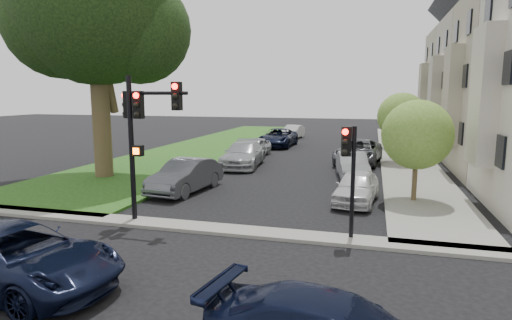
% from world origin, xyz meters
% --- Properties ---
extents(ground, '(140.00, 140.00, 0.00)m').
position_xyz_m(ground, '(0.00, 0.00, 0.00)').
color(ground, black).
rests_on(ground, ground).
extents(grass_strip, '(8.00, 44.00, 0.12)m').
position_xyz_m(grass_strip, '(-9.00, 24.00, 0.06)').
color(grass_strip, '#1E3B0D').
rests_on(grass_strip, ground).
extents(sidewalk_right, '(3.50, 44.00, 0.12)m').
position_xyz_m(sidewalk_right, '(6.75, 24.00, 0.06)').
color(sidewalk_right, gray).
rests_on(sidewalk_right, ground).
extents(sidewalk_cross, '(60.00, 1.00, 0.12)m').
position_xyz_m(sidewalk_cross, '(0.00, 2.00, 0.06)').
color(sidewalk_cross, gray).
rests_on(sidewalk_cross, ground).
extents(house_c, '(7.70, 7.55, 15.97)m').
position_xyz_m(house_c, '(12.45, 23.00, 6.93)').
color(house_c, '#A3978C').
rests_on(house_c, ground).
extents(house_d, '(7.70, 7.55, 15.97)m').
position_xyz_m(house_d, '(12.45, 30.50, 6.93)').
color(house_d, gray).
rests_on(house_d, ground).
extents(eucalyptus, '(9.48, 8.60, 13.43)m').
position_xyz_m(eucalyptus, '(-9.83, 9.02, 9.17)').
color(eucalyptus, '#4E3F2A').
rests_on(eucalyptus, ground).
extents(small_tree_a, '(2.91, 2.91, 4.36)m').
position_xyz_m(small_tree_a, '(6.20, 7.76, 2.90)').
color(small_tree_a, '#4E3F2A').
rests_on(small_tree_a, ground).
extents(small_tree_b, '(3.12, 3.12, 4.68)m').
position_xyz_m(small_tree_b, '(6.20, 18.43, 3.11)').
color(small_tree_b, '#4E3F2A').
rests_on(small_tree_b, ground).
extents(small_tree_c, '(2.62, 2.62, 3.93)m').
position_xyz_m(small_tree_c, '(6.20, 26.19, 2.61)').
color(small_tree_c, '#4E3F2A').
rests_on(small_tree_c, ground).
extents(traffic_signal_main, '(2.54, 0.65, 5.21)m').
position_xyz_m(traffic_signal_main, '(-3.39, 2.23, 3.60)').
color(traffic_signal_main, black).
rests_on(traffic_signal_main, ground).
extents(traffic_signal_secondary, '(0.49, 0.39, 3.62)m').
position_xyz_m(traffic_signal_secondary, '(3.75, 2.19, 2.53)').
color(traffic_signal_secondary, black).
rests_on(traffic_signal_secondary, ground).
extents(car_cross_near, '(5.66, 3.09, 1.50)m').
position_xyz_m(car_cross_near, '(-3.69, -3.29, 0.75)').
color(car_cross_near, black).
rests_on(car_cross_near, ground).
extents(car_parked_0, '(2.03, 4.14, 1.36)m').
position_xyz_m(car_parked_0, '(3.85, 7.13, 0.68)').
color(car_parked_0, silver).
rests_on(car_parked_0, ground).
extents(car_parked_1, '(2.14, 4.39, 1.39)m').
position_xyz_m(car_parked_1, '(3.40, 12.63, 0.69)').
color(car_parked_1, '#999BA0').
rests_on(car_parked_1, ground).
extents(car_parked_2, '(3.26, 5.97, 1.59)m').
position_xyz_m(car_parked_2, '(3.55, 17.73, 0.79)').
color(car_parked_2, '#3F4247').
rests_on(car_parked_2, ground).
extents(car_parked_5, '(2.16, 4.85, 1.55)m').
position_xyz_m(car_parked_5, '(-4.00, 7.08, 0.77)').
color(car_parked_5, '#3F4247').
rests_on(car_parked_5, ground).
extents(car_parked_6, '(2.66, 5.60, 1.58)m').
position_xyz_m(car_parked_6, '(-3.46, 14.57, 0.79)').
color(car_parked_6, '#999BA0').
rests_on(car_parked_6, ground).
extents(car_parked_7, '(1.95, 4.22, 1.40)m').
position_xyz_m(car_parked_7, '(-3.97, 19.06, 0.70)').
color(car_parked_7, '#999BA0').
rests_on(car_parked_7, ground).
extents(car_parked_8, '(2.70, 5.72, 1.58)m').
position_xyz_m(car_parked_8, '(-3.55, 25.31, 0.79)').
color(car_parked_8, black).
rests_on(car_parked_8, ground).
extents(car_parked_9, '(1.91, 4.31, 1.38)m').
position_xyz_m(car_parked_9, '(-3.54, 32.35, 0.69)').
color(car_parked_9, silver).
rests_on(car_parked_9, ground).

